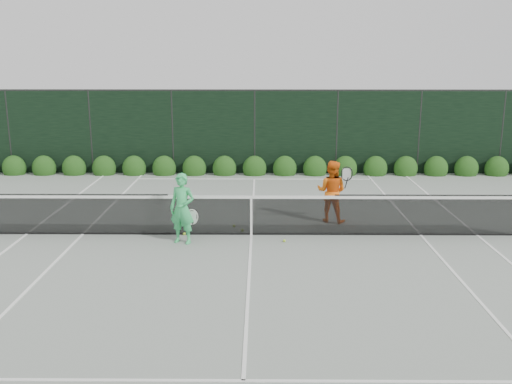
{
  "coord_description": "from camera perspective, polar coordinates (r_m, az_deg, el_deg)",
  "views": [
    {
      "loc": [
        0.23,
        -13.23,
        4.25
      ],
      "look_at": [
        0.11,
        0.3,
        1.0
      ],
      "focal_mm": 40.0,
      "sensor_mm": 36.0,
      "label": 1
    }
  ],
  "objects": [
    {
      "name": "hedge_row",
      "position": [
        20.77,
        -0.15,
        2.37
      ],
      "size": [
        31.66,
        0.65,
        0.94
      ],
      "color": "#11390F",
      "rests_on": "ground"
    },
    {
      "name": "court_lines",
      "position": [
        13.89,
        -0.47,
        -4.28
      ],
      "size": [
        11.03,
        23.83,
        0.01
      ],
      "color": "white",
      "rests_on": "ground"
    },
    {
      "name": "tennis_net",
      "position": [
        13.74,
        -0.58,
        -2.19
      ],
      "size": [
        12.9,
        0.1,
        1.07
      ],
      "color": "black",
      "rests_on": "ground"
    },
    {
      "name": "windscreen_fence",
      "position": [
        10.87,
        -0.73,
        -1.07
      ],
      "size": [
        32.0,
        21.07,
        3.06
      ],
      "color": "black",
      "rests_on": "ground"
    },
    {
      "name": "tennis_balls",
      "position": [
        13.97,
        -2.04,
        -4.07
      ],
      "size": [
        2.48,
        1.25,
        0.07
      ],
      "color": "#AED830",
      "rests_on": "ground"
    },
    {
      "name": "player_woman",
      "position": [
        13.21,
        -7.38,
        -1.66
      ],
      "size": [
        0.7,
        0.56,
        1.64
      ],
      "rotation": [
        0.0,
        0.0,
        -0.31
      ],
      "color": "#39C56A",
      "rests_on": "ground"
    },
    {
      "name": "player_man",
      "position": [
        14.92,
        7.56,
        0.06
      ],
      "size": [
        0.98,
        0.87,
        1.62
      ],
      "rotation": [
        0.0,
        0.0,
        2.75
      ],
      "color": "orange",
      "rests_on": "ground"
    },
    {
      "name": "ground",
      "position": [
        13.9,
        -0.47,
        -4.3
      ],
      "size": [
        80.0,
        80.0,
        0.0
      ],
      "primitive_type": "plane",
      "color": "gray",
      "rests_on": "ground"
    }
  ]
}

